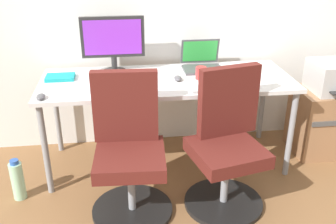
% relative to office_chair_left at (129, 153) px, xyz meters
% --- Properties ---
extents(ground_plane, '(5.28, 5.28, 0.00)m').
position_rel_office_chair_left_xyz_m(ground_plane, '(0.32, 0.54, -0.42)').
color(ground_plane, brown).
extents(desk, '(1.88, 0.71, 0.72)m').
position_rel_office_chair_left_xyz_m(desk, '(0.32, 0.54, 0.24)').
color(desk, silver).
rests_on(desk, ground).
extents(office_chair_left, '(0.54, 0.54, 0.94)m').
position_rel_office_chair_left_xyz_m(office_chair_left, '(0.00, 0.00, 0.00)').
color(office_chair_left, black).
rests_on(office_chair_left, ground).
extents(office_chair_right, '(0.54, 0.54, 0.94)m').
position_rel_office_chair_left_xyz_m(office_chair_right, '(0.65, -0.00, 0.00)').
color(office_chair_right, black).
rests_on(office_chair_right, ground).
extents(side_cabinet, '(0.55, 0.42, 0.55)m').
position_rel_office_chair_left_xyz_m(side_cabinet, '(1.68, 0.56, -0.15)').
color(side_cabinet, '#996B47').
rests_on(side_cabinet, ground).
extents(printer, '(0.38, 0.40, 0.24)m').
position_rel_office_chair_left_xyz_m(printer, '(1.68, 0.56, 0.25)').
color(printer, '#B7B7B7').
rests_on(printer, side_cabinet).
extents(water_bottle_on_floor, '(0.09, 0.09, 0.31)m').
position_rel_office_chair_left_xyz_m(water_bottle_on_floor, '(-0.78, 0.20, -0.28)').
color(water_bottle_on_floor, '#A5D8B2').
rests_on(water_bottle_on_floor, ground).
extents(desktop_monitor, '(0.48, 0.18, 0.43)m').
position_rel_office_chair_left_xyz_m(desktop_monitor, '(-0.07, 0.76, 0.55)').
color(desktop_monitor, '#262626').
rests_on(desktop_monitor, desk).
extents(open_laptop, '(0.31, 0.27, 0.22)m').
position_rel_office_chair_left_xyz_m(open_laptop, '(0.62, 0.75, 0.35)').
color(open_laptop, '#4C4C51').
rests_on(open_laptop, desk).
extents(keyboard_by_monitor, '(0.34, 0.12, 0.02)m').
position_rel_office_chair_left_xyz_m(keyboard_by_monitor, '(-0.04, 0.40, 0.31)').
color(keyboard_by_monitor, silver).
rests_on(keyboard_by_monitor, desk).
extents(keyboard_by_laptop, '(0.34, 0.12, 0.02)m').
position_rel_office_chair_left_xyz_m(keyboard_by_laptop, '(0.62, 0.28, 0.31)').
color(keyboard_by_laptop, '#B7B7B7').
rests_on(keyboard_by_laptop, desk).
extents(mouse_by_monitor, '(0.06, 0.10, 0.03)m').
position_rel_office_chair_left_xyz_m(mouse_by_monitor, '(0.39, 0.50, 0.32)').
color(mouse_by_monitor, '#515156').
rests_on(mouse_by_monitor, desk).
extents(mouse_by_laptop, '(0.06, 0.10, 0.03)m').
position_rel_office_chair_left_xyz_m(mouse_by_laptop, '(-0.55, 0.26, 0.32)').
color(mouse_by_laptop, '#515156').
rests_on(mouse_by_laptop, desk).
extents(coffee_mug, '(0.08, 0.08, 0.09)m').
position_rel_office_chair_left_xyz_m(coffee_mug, '(0.57, 0.51, 0.35)').
color(coffee_mug, red).
rests_on(coffee_mug, desk).
extents(pen_cup, '(0.07, 0.07, 0.10)m').
position_rel_office_chair_left_xyz_m(pen_cup, '(0.82, 0.44, 0.35)').
color(pen_cup, slate).
rests_on(pen_cup, desk).
extents(notebook, '(0.21, 0.15, 0.03)m').
position_rel_office_chair_left_xyz_m(notebook, '(-0.47, 0.64, 0.31)').
color(notebook, teal).
rests_on(notebook, desk).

